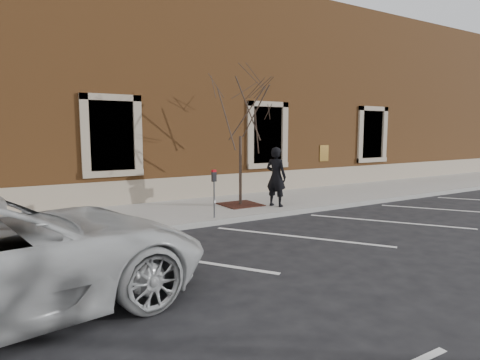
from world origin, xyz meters
TOP-DOWN VIEW (x-y plane):
  - ground at (0.00, 0.00)m, footprint 120.00×120.00m
  - sidewalk_near at (0.00, 1.75)m, footprint 40.00×3.50m
  - curb_near at (0.00, -0.05)m, footprint 40.00×0.12m
  - parking_stripes at (0.00, -2.20)m, footprint 28.00×4.40m
  - building_civic at (0.00, 7.74)m, footprint 40.00×8.62m
  - man at (1.43, 0.74)m, footprint 0.70×0.82m
  - parking_meter at (-1.08, 0.20)m, footprint 0.12×0.09m
  - tree_grate at (0.56, 1.51)m, footprint 1.20×1.20m
  - sapling at (0.56, 1.51)m, footprint 2.44×2.44m

SIDE VIEW (x-z plane):
  - ground at x=0.00m, z-range 0.00..0.00m
  - parking_stripes at x=0.00m, z-range 0.00..0.01m
  - sidewalk_near at x=0.00m, z-range 0.00..0.15m
  - curb_near at x=0.00m, z-range 0.00..0.15m
  - tree_grate at x=0.56m, z-range 0.15..0.18m
  - parking_meter at x=-1.08m, z-range 0.41..1.75m
  - man at x=1.43m, z-range 0.15..2.05m
  - sapling at x=0.56m, z-range 0.96..5.03m
  - building_civic at x=0.00m, z-range 0.00..8.00m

